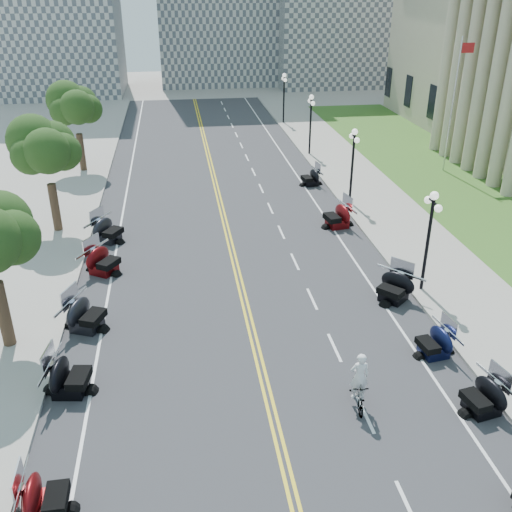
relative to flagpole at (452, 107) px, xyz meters
name	(u,v)px	position (x,y,z in m)	size (l,w,h in m)	color
ground	(258,354)	(-18.00, -22.00, -5.00)	(160.00, 160.00, 0.00)	gray
road	(232,250)	(-18.00, -12.00, -5.00)	(16.00, 90.00, 0.01)	#333335
centerline_yellow_a	(230,250)	(-18.12, -12.00, -4.99)	(0.12, 90.00, 0.00)	yellow
centerline_yellow_b	(234,249)	(-17.88, -12.00, -4.99)	(0.12, 90.00, 0.00)	yellow
edge_line_north	(342,243)	(-11.60, -12.00, -4.99)	(0.12, 90.00, 0.00)	white
edge_line_south	(115,257)	(-24.40, -12.00, -4.99)	(0.12, 90.00, 0.00)	white
lane_dash_4	(409,508)	(-14.80, -30.00, -4.99)	(0.12, 2.00, 0.00)	white
lane_dash_5	(365,413)	(-14.80, -26.00, -4.99)	(0.12, 2.00, 0.00)	white
lane_dash_6	(334,347)	(-14.80, -22.00, -4.99)	(0.12, 2.00, 0.00)	white
lane_dash_7	(312,299)	(-14.80, -18.00, -4.99)	(0.12, 2.00, 0.00)	white
lane_dash_8	(295,262)	(-14.80, -14.00, -4.99)	(0.12, 2.00, 0.00)	white
lane_dash_9	(281,232)	(-14.80, -10.00, -4.99)	(0.12, 2.00, 0.00)	white
lane_dash_10	(270,208)	(-14.80, -6.00, -4.99)	(0.12, 2.00, 0.00)	white
lane_dash_11	(261,188)	(-14.80, -2.00, -4.99)	(0.12, 2.00, 0.00)	white
lane_dash_12	(253,172)	(-14.80, 2.00, -4.99)	(0.12, 2.00, 0.00)	white
lane_dash_13	(247,158)	(-14.80, 6.00, -4.99)	(0.12, 2.00, 0.00)	white
lane_dash_14	(241,145)	(-14.80, 10.00, -4.99)	(0.12, 2.00, 0.00)	white
lane_dash_15	(236,135)	(-14.80, 14.00, -4.99)	(0.12, 2.00, 0.00)	white
lane_dash_16	(232,125)	(-14.80, 18.00, -4.99)	(0.12, 2.00, 0.00)	white
lane_dash_17	(228,117)	(-14.80, 22.00, -4.99)	(0.12, 2.00, 0.00)	white
lane_dash_18	(225,110)	(-14.80, 26.00, -4.99)	(0.12, 2.00, 0.00)	white
lane_dash_19	(222,103)	(-14.80, 30.00, -4.99)	(0.12, 2.00, 0.00)	white
sidewalk_north	(411,237)	(-7.50, -12.00, -4.92)	(5.00, 90.00, 0.15)	#9E9991
sidewalk_south	(37,260)	(-28.50, -12.00, -4.92)	(5.00, 90.00, 0.15)	#9E9991
lawn	(460,188)	(-0.50, -4.00, -4.95)	(9.00, 60.00, 0.10)	#356023
distant_block_c	(347,0)	(4.00, 43.00, 6.00)	(20.00, 14.00, 22.00)	gray
street_lamp_2	(428,242)	(-9.40, -18.00, -2.40)	(0.50, 1.20, 4.90)	black
street_lamp_3	(352,167)	(-9.40, -6.00, -2.40)	(0.50, 1.20, 4.90)	black
street_lamp_4	(310,125)	(-9.40, 6.00, -2.40)	(0.50, 1.20, 4.90)	black
street_lamp_5	(284,98)	(-9.40, 18.00, -2.40)	(0.50, 1.20, 4.90)	black
flagpole	(452,107)	(0.00, 0.00, 0.00)	(1.10, 0.20, 10.00)	silver
tree_3	(46,154)	(-28.00, -8.00, -0.25)	(4.80, 4.80, 9.20)	#235619
tree_4	(76,111)	(-28.00, 4.00, -0.25)	(4.80, 4.80, 9.20)	#235619
motorcycle_n_4	(484,395)	(-10.74, -26.43, -4.31)	(1.97, 1.97, 1.38)	black
motorcycle_n_5	(435,341)	(-11.00, -23.03, -4.33)	(1.90, 1.90, 1.33)	black
motorcycle_n_6	(394,286)	(-11.04, -18.61, -4.25)	(2.15, 2.15, 1.50)	black
motorcycle_n_8	(337,215)	(-11.28, -9.64, -4.22)	(2.24, 2.24, 1.57)	#590A0C
motorcycle_n_10	(311,176)	(-11.10, -1.76, -4.34)	(1.89, 1.89, 1.32)	black
motorcycle_s_4	(44,496)	(-25.00, -28.70, -4.30)	(1.99, 1.99, 1.40)	#590A0C
motorcycle_s_5	(69,375)	(-25.10, -23.32, -4.23)	(2.20, 2.20, 1.54)	black
motorcycle_s_6	(85,313)	(-25.02, -19.08, -4.22)	(2.24, 2.24, 1.57)	black
motorcycle_s_7	(103,259)	(-24.79, -13.82, -4.23)	(2.19, 2.19, 1.54)	#590A0C
motorcycle_s_8	(108,229)	(-24.90, -9.85, -4.22)	(2.22, 2.22, 1.55)	black
bicycle	(358,393)	(-14.96, -25.53, -4.44)	(0.52, 1.85, 1.11)	#A51414
cyclist_rider	(361,358)	(-14.96, -25.53, -2.96)	(0.68, 0.44, 1.85)	white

